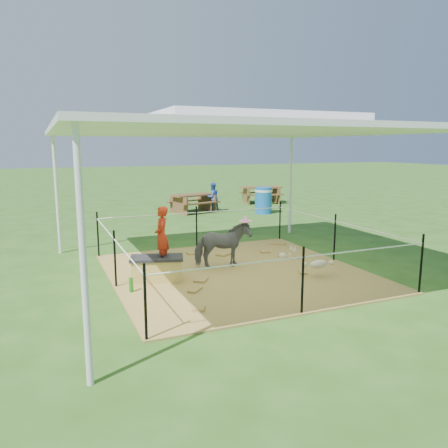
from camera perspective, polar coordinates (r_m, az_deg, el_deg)
name	(u,v)px	position (r m, az deg, el deg)	size (l,w,h in m)	color
ground	(236,273)	(8.35, 1.62, -6.42)	(90.00, 90.00, 0.00)	#2D5919
hay_patch	(236,272)	(8.35, 1.62, -6.32)	(4.60, 4.60, 0.03)	brown
canopy_tent	(237,128)	(8.01, 1.72, 12.37)	(6.30, 6.30, 2.90)	silver
rope_fence	(236,240)	(8.19, 1.64, -2.10)	(4.54, 4.54, 1.00)	black
straw_bale	(157,270)	(7.85, -8.74, -5.93)	(0.86, 0.43, 0.38)	#AF913F
dark_cloth	(157,258)	(7.80, -8.78, -4.41)	(0.92, 0.48, 0.05)	black
woman	(162,230)	(7.71, -8.16, -0.79)	(0.38, 0.25, 1.04)	#B62511
green_bottle	(131,285)	(7.34, -12.04, -7.78)	(0.07, 0.07, 0.24)	#1F7D1B
pony	(222,245)	(8.50, -0.21, -2.78)	(0.49, 1.07, 0.90)	#4E4E53
pink_hat	(222,219)	(8.40, -0.21, 0.65)	(0.28, 0.28, 0.13)	pink
foal	(319,262)	(8.15, 12.24, -4.92)	(0.96, 0.53, 0.53)	beige
trash_barrel	(263,200)	(15.65, 5.17, 3.09)	(0.60, 0.60, 0.94)	#1762B1
picnic_table_near	(193,203)	(15.91, -4.04, 2.72)	(1.59, 1.15, 0.66)	#51371B
picnic_table_far	(261,195)	(18.58, 4.86, 3.83)	(1.66, 1.20, 0.69)	#52371C
distant_person	(213,197)	(16.01, -1.51, 3.52)	(0.52, 0.40, 1.07)	blue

